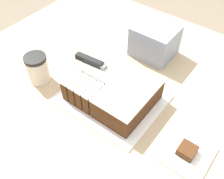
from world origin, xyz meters
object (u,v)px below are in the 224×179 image
Objects in this scene: cake at (113,89)px; knife at (95,63)px; storage_box at (155,41)px; coffee_cup at (38,68)px; cake_board at (112,98)px; brownie at (187,150)px.

cake is 0.11m from knife.
storage_box is (0.08, 0.28, -0.04)m from knife.
storage_box is (0.26, 0.40, 0.01)m from coffee_cup.
cake_board is 2.07× the size of storage_box.
cake_board is 3.07× the size of coffee_cup.
cake_board is 1.26× the size of knife.
knife is at bearing 170.75° from brownie.
knife is 0.30m from storage_box.
knife is 0.42m from brownie.
brownie reaches higher than cake_board.
knife reaches higher than cake.
knife is 5.29× the size of brownie.
storage_box reaches higher than cake.
coffee_cup is (-0.28, -0.09, 0.01)m from cake.
cake_board is at bearing 17.59° from coffee_cup.
storage_box reaches higher than knife.
brownie is at bearing -7.11° from cake_board.
storage_box is at bearing 93.68° from cake.
coffee_cup is at bearing -162.11° from cake.
brownie is (0.41, -0.07, -0.08)m from knife.
coffee_cup reaches higher than brownie.
cake is 1.70× the size of storage_box.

